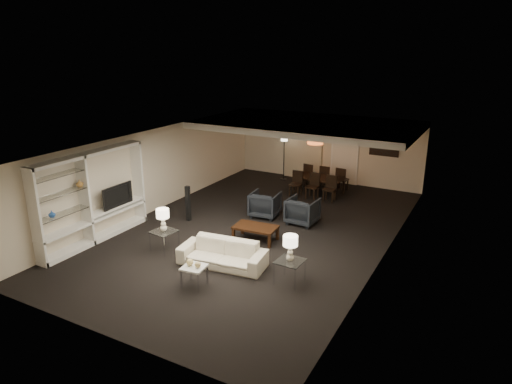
{
  "coord_description": "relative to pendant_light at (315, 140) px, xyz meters",
  "views": [
    {
      "loc": [
        5.56,
        -10.26,
        4.88
      ],
      "look_at": [
        0.0,
        0.0,
        1.1
      ],
      "focal_mm": 32.0,
      "sensor_mm": 36.0,
      "label": 1
    }
  ],
  "objects": [
    {
      "name": "chair_fm",
      "position": [
        0.04,
        1.08,
        -1.5
      ],
      "size": [
        0.4,
        0.4,
        0.84
      ],
      "primitive_type": null,
      "rotation": [
        0.0,
        0.0,
        3.11
      ],
      "color": "black",
      "rests_on": "floor"
    },
    {
      "name": "vase_blue",
      "position": [
        -3.61,
        -7.33,
        -0.78
      ],
      "size": [
        0.16,
        0.16,
        0.17
      ],
      "primitive_type": "imported",
      "color": "#2653A6",
      "rests_on": "media_unit"
    },
    {
      "name": "chair_nm",
      "position": [
        0.04,
        -0.22,
        -1.5
      ],
      "size": [
        0.42,
        0.42,
        0.84
      ],
      "primitive_type": null,
      "rotation": [
        0.0,
        0.0,
        -0.09
      ],
      "color": "black",
      "rests_on": "floor"
    },
    {
      "name": "ceiling_soffit",
      "position": [
        -0.3,
        0.0,
        0.48
      ],
      "size": [
        7.0,
        4.0,
        0.2
      ],
      "primitive_type": "cube",
      "color": "silver",
      "rests_on": "ceiling"
    },
    {
      "name": "sofa",
      "position": [
        0.03,
        -5.74,
        -1.62
      ],
      "size": [
        2.1,
        1.03,
        0.59
      ],
      "primitive_type": "imported",
      "rotation": [
        0.0,
        0.0,
        0.12
      ],
      "color": "beige",
      "rests_on": "floor"
    },
    {
      "name": "armchair_left",
      "position": [
        -0.57,
        -2.44,
        -1.54
      ],
      "size": [
        0.89,
        0.91,
        0.75
      ],
      "primitive_type": "imported",
      "rotation": [
        0.0,
        0.0,
        3.25
      ],
      "color": "black",
      "rests_on": "floor"
    },
    {
      "name": "table_lamp_left",
      "position": [
        -1.67,
        -5.74,
        -1.12
      ],
      "size": [
        0.35,
        0.35,
        0.57
      ],
      "primitive_type": null,
      "rotation": [
        0.0,
        0.0,
        0.13
      ],
      "color": "white",
      "rests_on": "side_table_left"
    },
    {
      "name": "curtains",
      "position": [
        -1.2,
        1.92,
        -0.72
      ],
      "size": [
        1.5,
        0.12,
        2.4
      ],
      "primitive_type": "cube",
      "color": "beige",
      "rests_on": "wall_back"
    },
    {
      "name": "floor",
      "position": [
        -0.3,
        -3.5,
        -1.92
      ],
      "size": [
        11.0,
        11.0,
        0.0
      ],
      "primitive_type": "plane",
      "color": "black",
      "rests_on": "ground"
    },
    {
      "name": "chair_fl",
      "position": [
        -0.56,
        1.08,
        -1.5
      ],
      "size": [
        0.43,
        0.43,
        0.84
      ],
      "primitive_type": null,
      "rotation": [
        0.0,
        0.0,
        3.02
      ],
      "color": "black",
      "rests_on": "floor"
    },
    {
      "name": "pendant_light",
      "position": [
        0.0,
        0.0,
        0.0
      ],
      "size": [
        0.52,
        0.52,
        0.24
      ],
      "primitive_type": "cylinder",
      "color": "#D8591E",
      "rests_on": "ceiling_soffit"
    },
    {
      "name": "wall_front",
      "position": [
        -0.3,
        -9.0,
        -0.67
      ],
      "size": [
        7.0,
        0.02,
        2.5
      ],
      "primitive_type": "cube",
      "color": "beige",
      "rests_on": "ground"
    },
    {
      "name": "side_table_right",
      "position": [
        1.73,
        -5.74,
        -1.66
      ],
      "size": [
        0.58,
        0.58,
        0.52
      ],
      "primitive_type": null,
      "rotation": [
        0.0,
        0.0,
        -0.04
      ],
      "color": "silver",
      "rests_on": "floor"
    },
    {
      "name": "wall_back",
      "position": [
        -0.3,
        2.0,
        -0.67
      ],
      "size": [
        7.0,
        0.02,
        2.5
      ],
      "primitive_type": "cube",
      "color": "beige",
      "rests_on": "ground"
    },
    {
      "name": "chair_fr",
      "position": [
        0.64,
        1.08,
        -1.5
      ],
      "size": [
        0.42,
        0.42,
        0.84
      ],
      "primitive_type": null,
      "rotation": [
        0.0,
        0.0,
        3.05
      ],
      "color": "black",
      "rests_on": "floor"
    },
    {
      "name": "floor_lamp",
      "position": [
        -1.75,
        1.37,
        -1.06
      ],
      "size": [
        0.25,
        0.25,
        1.71
      ],
      "primitive_type": null,
      "rotation": [
        0.0,
        0.0,
        -0.01
      ],
      "color": "black",
      "rests_on": "floor"
    },
    {
      "name": "dining_table",
      "position": [
        0.04,
        0.43,
        -1.64
      ],
      "size": [
        1.69,
        1.06,
        0.56
      ],
      "primitive_type": "imported",
      "rotation": [
        0.0,
        0.0,
        -0.1
      ],
      "color": "black",
      "rests_on": "floor"
    },
    {
      "name": "vase_amber",
      "position": [
        -3.61,
        -6.45,
        -0.27
      ],
      "size": [
        0.17,
        0.17,
        0.18
      ],
      "primitive_type": "imported",
      "color": "#B6803C",
      "rests_on": "media_unit"
    },
    {
      "name": "television",
      "position": [
        -3.58,
        -5.38,
        -0.88
      ],
      "size": [
        1.02,
        0.13,
        0.59
      ],
      "primitive_type": "imported",
      "rotation": [
        0.0,
        0.0,
        1.57
      ],
      "color": "black",
      "rests_on": "media_unit"
    },
    {
      "name": "floor_speaker",
      "position": [
        -2.37,
        -3.79,
        -1.4
      ],
      "size": [
        0.12,
        0.12,
        1.04
      ],
      "primitive_type": "cube",
      "rotation": [
        0.0,
        0.0,
        0.02
      ],
      "color": "black",
      "rests_on": "floor"
    },
    {
      "name": "door",
      "position": [
        0.4,
        1.97,
        -0.87
      ],
      "size": [
        0.9,
        0.05,
        2.1
      ],
      "primitive_type": "cube",
      "color": "silver",
      "rests_on": "wall_back"
    },
    {
      "name": "media_unit",
      "position": [
        -3.61,
        -6.1,
        -0.74
      ],
      "size": [
        0.38,
        3.4,
        2.35
      ],
      "primitive_type": null,
      "color": "white",
      "rests_on": "wall_left"
    },
    {
      "name": "chair_nr",
      "position": [
        0.64,
        -0.22,
        -1.5
      ],
      "size": [
        0.4,
        0.4,
        0.84
      ],
      "primitive_type": null,
      "rotation": [
        0.0,
        0.0,
        0.03
      ],
      "color": "black",
      "rests_on": "floor"
    },
    {
      "name": "wall_right",
      "position": [
        3.2,
        -3.5,
        -0.67
      ],
      "size": [
        0.02,
        11.0,
        2.5
      ],
      "primitive_type": "cube",
      "color": "beige",
      "rests_on": "ground"
    },
    {
      "name": "gold_gourd_a",
      "position": [
        -0.07,
        -6.84,
        -1.38
      ],
      "size": [
        0.15,
        0.15,
        0.15
      ],
      "primitive_type": "sphere",
      "color": "#E8CB7B",
      "rests_on": "marble_table"
    },
    {
      "name": "marble_table",
      "position": [
        0.03,
        -6.84,
        -1.69
      ],
      "size": [
        0.51,
        0.51,
        0.46
      ],
      "primitive_type": null,
      "rotation": [
        0.0,
        0.0,
        0.12
      ],
      "color": "silver",
      "rests_on": "floor"
    },
    {
      "name": "chair_nl",
      "position": [
        -0.56,
        -0.22,
        -1.5
      ],
      "size": [
        0.4,
        0.4,
        0.84
      ],
      "primitive_type": null,
      "rotation": [
        0.0,
        0.0,
        0.02
      ],
      "color": "black",
      "rests_on": "floor"
    },
    {
      "name": "ceiling",
      "position": [
        -0.3,
        -3.5,
        0.58
      ],
      "size": [
        7.0,
        11.0,
        0.02
      ],
      "primitive_type": "cube",
      "color": "silver",
      "rests_on": "ground"
    },
    {
      "name": "armchair_right",
      "position": [
        0.63,
        -2.44,
        -1.54
      ],
      "size": [
        0.84,
        0.86,
        0.75
      ],
      "primitive_type": "imported",
      "rotation": [
        0.0,
        0.0,
        3.1
      ],
      "color": "black",
      "rests_on": "floor"
    },
    {
      "name": "painting",
      "position": [
        1.8,
        1.96,
        -0.37
      ],
      "size": [
        0.95,
        0.04,
        0.65
      ],
      "primitive_type": "cube",
      "color": "#142D38",
      "rests_on": "wall_back"
    },
    {
      "name": "gold_gourd_b",
      "position": [
        0.13,
        -6.84,
        -1.39
      ],
      "size": [
        0.13,
        0.13,
        0.13
      ],
      "primitive_type": "sphere",
      "color": "tan",
      "rests_on": "marble_table"
    },
    {
      "name": "table_lamp_right",
      "position": [
        1.73,
        -5.74,
        -1.12
      ],
      "size": [
        0.32,
        0.32,
        0.57
      ],
      "primitive_type": null,
      "rotation": [
        0.0,
        0.0,
        -0.01
      ],
      "color": "beige",
      "rests_on": "side_table_right"
    },
    {
      "name": "coffee_table",
      "position": [
        0.03,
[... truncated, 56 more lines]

